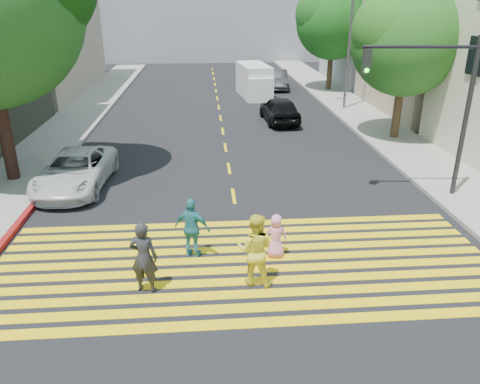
{
  "coord_description": "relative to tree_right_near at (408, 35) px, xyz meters",
  "views": [
    {
      "loc": [
        -0.98,
        -9.56,
        6.62
      ],
      "look_at": [
        0.0,
        3.0,
        1.4
      ],
      "focal_mm": 35.0,
      "sensor_mm": 36.0,
      "label": 1
    }
  ],
  "objects": [
    {
      "name": "silver_car",
      "position": [
        -5.6,
        18.52,
        -4.44
      ],
      "size": [
        2.11,
        4.34,
        1.22
      ],
      "primitive_type": "imported",
      "rotation": [
        0.0,
        0.0,
        3.24
      ],
      "color": "#8C92A8",
      "rests_on": "ground"
    },
    {
      "name": "sidewalk_left",
      "position": [
        -17.17,
        9.23,
        -4.97
      ],
      "size": [
        3.0,
        40.0,
        0.15
      ],
      "primitive_type": "cube",
      "color": "gray",
      "rests_on": "ground"
    },
    {
      "name": "ground",
      "position": [
        -8.67,
        -12.77,
        -5.04
      ],
      "size": [
        120.0,
        120.0,
        0.0
      ],
      "primitive_type": "plane",
      "color": "black"
    },
    {
      "name": "building_right_tan",
      "position": [
        6.33,
        6.23,
        -0.04
      ],
      "size": [
        10.0,
        10.0,
        10.0
      ],
      "primitive_type": "cube",
      "color": "tan",
      "rests_on": "ground"
    },
    {
      "name": "lane_line",
      "position": [
        -8.67,
        9.73,
        -5.04
      ],
      "size": [
        0.12,
        34.4,
        0.01
      ],
      "color": "yellow",
      "rests_on": "ground"
    },
    {
      "name": "sidewalk_right",
      "position": [
        -0.17,
        2.23,
        -4.97
      ],
      "size": [
        3.0,
        60.0,
        0.15
      ],
      "primitive_type": "cube",
      "color": "gray",
      "rests_on": "ground"
    },
    {
      "name": "pedestrian_woman",
      "position": [
        -8.5,
        -12.38,
        -4.1
      ],
      "size": [
        1.07,
        0.93,
        1.89
      ],
      "primitive_type": "imported",
      "rotation": [
        0.0,
        0.0,
        2.88
      ],
      "color": "yellow",
      "rests_on": "ground"
    },
    {
      "name": "curb_red",
      "position": [
        -15.57,
        -6.77,
        -4.96
      ],
      "size": [
        0.2,
        8.0,
        0.16
      ],
      "primitive_type": "cube",
      "color": "maroon",
      "rests_on": "ground"
    },
    {
      "name": "white_van",
      "position": [
        -5.95,
        11.64,
        -3.97
      ],
      "size": [
        2.31,
        4.98,
        2.27
      ],
      "rotation": [
        0.0,
        0.0,
        0.11
      ],
      "color": "silver",
      "rests_on": "ground"
    },
    {
      "name": "traffic_signal",
      "position": [
        -1.86,
        -7.36,
        -1.44
      ],
      "size": [
        3.79,
        0.56,
        5.57
      ],
      "rotation": [
        0.0,
        0.0,
        -0.1
      ],
      "color": "#252526",
      "rests_on": "ground"
    },
    {
      "name": "pedestrian_extra",
      "position": [
        -10.06,
        -10.93,
        -4.18
      ],
      "size": [
        1.09,
        0.77,
        1.72
      ],
      "primitive_type": "imported",
      "rotation": [
        0.0,
        0.0,
        2.76
      ],
      "color": "teal",
      "rests_on": "ground"
    },
    {
      "name": "building_right_grey",
      "position": [
        6.33,
        17.23,
        -0.04
      ],
      "size": [
        10.0,
        10.0,
        10.0
      ],
      "primitive_type": "cube",
      "color": "gray",
      "rests_on": "ground"
    },
    {
      "name": "pedestrian_child",
      "position": [
        -7.79,
        -11.12,
        -4.42
      ],
      "size": [
        0.64,
        0.45,
        1.25
      ],
      "primitive_type": "imported",
      "rotation": [
        0.0,
        0.0,
        3.05
      ],
      "color": "pink",
      "rests_on": "ground"
    },
    {
      "name": "dark_car_near",
      "position": [
        -5.32,
        3.97,
        -4.3
      ],
      "size": [
        2.0,
        4.45,
        1.49
      ],
      "primitive_type": "imported",
      "rotation": [
        0.0,
        0.0,
        3.2
      ],
      "color": "black",
      "rests_on": "ground"
    },
    {
      "name": "backdrop_block",
      "position": [
        -8.67,
        35.23,
        0.96
      ],
      "size": [
        30.0,
        8.0,
        12.0
      ],
      "primitive_type": "cube",
      "color": "gray",
      "rests_on": "ground"
    },
    {
      "name": "pedestrian_man",
      "position": [
        -11.18,
        -12.5,
        -4.12
      ],
      "size": [
        0.75,
        0.57,
        1.84
      ],
      "primitive_type": "imported",
      "rotation": [
        0.0,
        0.0,
        2.93
      ],
      "color": "#262728",
      "rests_on": "ground"
    },
    {
      "name": "dark_car_parked",
      "position": [
        -3.8,
        14.79,
        -4.33
      ],
      "size": [
        1.88,
        4.46,
        1.43
      ],
      "primitive_type": "imported",
      "rotation": [
        0.0,
        0.0,
        -0.08
      ],
      "color": "black",
      "rests_on": "ground"
    },
    {
      "name": "street_lamp",
      "position": [
        -0.87,
        6.89,
        0.42
      ],
      "size": [
        2.14,
        0.65,
        9.52
      ],
      "rotation": [
        0.0,
        0.0,
        -0.21
      ],
      "color": "#5B5B5B",
      "rests_on": "ground"
    },
    {
      "name": "tree_right_far",
      "position": [
        0.11,
        13.61,
        0.29
      ],
      "size": [
        6.04,
        5.53,
        7.9
      ],
      "rotation": [
        0.0,
        0.0,
        0.01
      ],
      "color": "#382B1E",
      "rests_on": "ground"
    },
    {
      "name": "crosswalk",
      "position": [
        -8.67,
        -11.49,
        -5.04
      ],
      "size": [
        13.4,
        5.3,
        0.01
      ],
      "color": "yellow",
      "rests_on": "ground"
    },
    {
      "name": "tree_right_near",
      "position": [
        0.0,
        0.0,
        0.0
      ],
      "size": [
        5.77,
        5.35,
        7.46
      ],
      "rotation": [
        0.0,
        0.0,
        0.05
      ],
      "color": "#302018",
      "rests_on": "ground"
    },
    {
      "name": "white_sedan",
      "position": [
        -14.51,
        -5.46,
        -4.36
      ],
      "size": [
        2.54,
        5.02,
        1.36
      ],
      "primitive_type": "imported",
      "rotation": [
        0.0,
        0.0,
        -0.06
      ],
      "color": "silver",
      "rests_on": "ground"
    }
  ]
}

